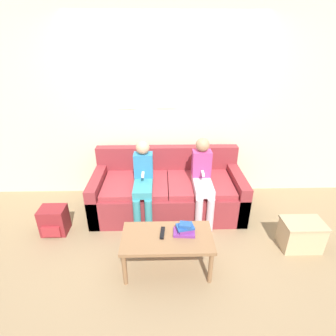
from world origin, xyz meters
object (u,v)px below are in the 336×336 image
object	(u,v)px
tv_remote	(162,233)
backpack	(54,221)
coffee_table	(167,240)
person_right	(202,178)
storage_box	(301,235)
person_left	(143,179)
couch	(168,192)

from	to	relation	value
tv_remote	backpack	size ratio (longest dim) A/B	0.50
coffee_table	person_right	bearing A→B (deg)	61.78
storage_box	coffee_table	bearing A→B (deg)	-170.23
person_left	storage_box	bearing A→B (deg)	-18.35
person_left	backpack	distance (m)	1.20
coffee_table	person_left	world-z (taller)	person_left
coffee_table	backpack	world-z (taller)	coffee_table
storage_box	person_right	bearing A→B (deg)	150.36
person_left	tv_remote	world-z (taller)	person_left
couch	person_left	bearing A→B (deg)	-145.88
person_right	backpack	distance (m)	1.91
person_right	backpack	xyz separation A→B (m)	(-1.84, -0.27, -0.43)
tv_remote	backpack	xyz separation A→B (m)	(-1.33, 0.56, -0.25)
person_right	couch	bearing A→B (deg)	154.29
tv_remote	backpack	bearing A→B (deg)	162.75
person_right	person_left	bearing A→B (deg)	-179.71
person_right	coffee_table	bearing A→B (deg)	-118.22
couch	storage_box	xyz separation A→B (m)	(1.50, -0.81, -0.10)
couch	coffee_table	bearing A→B (deg)	-91.67
person_right	tv_remote	bearing A→B (deg)	-121.81
tv_remote	storage_box	size ratio (longest dim) A/B	0.38
couch	coffee_table	distance (m)	1.08
person_left	backpack	bearing A→B (deg)	-166.34
couch	person_right	xyz separation A→B (m)	(0.43, -0.21, 0.33)
person_left	backpack	size ratio (longest dim) A/B	3.02
storage_box	tv_remote	bearing A→B (deg)	-171.97
coffee_table	tv_remote	bearing A→B (deg)	138.99
tv_remote	person_right	bearing A→B (deg)	63.65
couch	backpack	size ratio (longest dim) A/B	5.80
couch	storage_box	size ratio (longest dim) A/B	4.44
tv_remote	storage_box	world-z (taller)	tv_remote
person_right	storage_box	size ratio (longest dim) A/B	2.38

